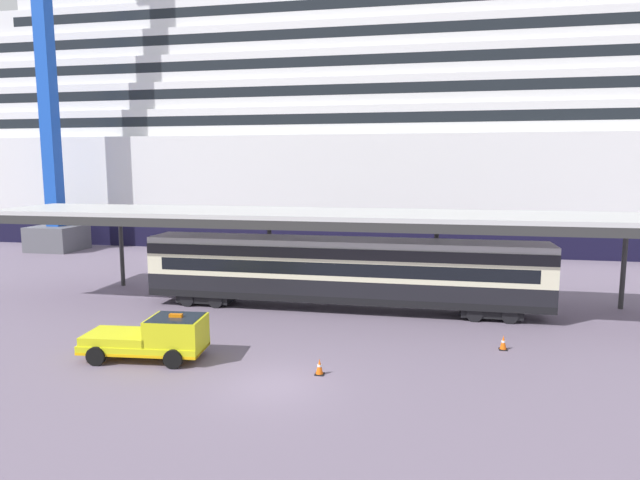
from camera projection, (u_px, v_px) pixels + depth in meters
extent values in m
plane|color=slate|center=(273.00, 385.00, 20.48)|extent=(400.00, 400.00, 0.00)
cube|color=black|center=(505.00, 223.00, 61.87)|extent=(144.28, 28.26, 3.35)
cube|color=silver|center=(507.00, 174.00, 61.10)|extent=(144.28, 28.26, 7.81)
cube|color=silver|center=(510.00, 127.00, 60.38)|extent=(132.74, 26.00, 2.74)
cube|color=black|center=(532.00, 115.00, 47.78)|extent=(126.97, 0.12, 0.99)
cube|color=silver|center=(511.00, 102.00, 60.00)|extent=(127.43, 24.96, 2.74)
cube|color=black|center=(532.00, 84.00, 47.91)|extent=(121.89, 0.12, 0.99)
cube|color=silver|center=(512.00, 76.00, 59.63)|extent=(122.12, 23.92, 2.74)
cube|color=black|center=(533.00, 53.00, 48.04)|extent=(116.81, 0.12, 0.99)
cube|color=silver|center=(513.00, 51.00, 59.25)|extent=(116.81, 22.88, 2.74)
cube|color=black|center=(533.00, 23.00, 48.17)|extent=(111.73, 0.12, 0.99)
cube|color=silver|center=(515.00, 25.00, 58.88)|extent=(111.50, 21.84, 2.74)
cube|color=silver|center=(344.00, 214.00, 31.03)|extent=(42.33, 6.31, 0.25)
cube|color=#2E2E2E|center=(335.00, 227.00, 28.11)|extent=(42.33, 0.20, 0.50)
cylinder|color=#2E2E2E|center=(121.00, 247.00, 37.14)|extent=(0.28, 0.28, 5.36)
cylinder|color=#2E2E2E|center=(270.00, 252.00, 35.11)|extent=(0.28, 0.28, 5.36)
cylinder|color=#2E2E2E|center=(436.00, 257.00, 33.08)|extent=(0.28, 0.28, 5.36)
cylinder|color=#2E2E2E|center=(624.00, 263.00, 31.05)|extent=(0.28, 0.28, 5.36)
cube|color=black|center=(342.00, 295.00, 31.18)|extent=(22.76, 2.80, 0.40)
cube|color=black|center=(342.00, 284.00, 31.09)|extent=(22.76, 2.80, 0.90)
cube|color=beige|center=(342.00, 266.00, 30.95)|extent=(22.76, 2.80, 1.20)
cube|color=black|center=(339.00, 270.00, 29.61)|extent=(20.94, 0.08, 0.72)
cube|color=black|center=(342.00, 251.00, 30.83)|extent=(22.76, 2.80, 0.60)
cube|color=#B1B1B1|center=(343.00, 242.00, 30.76)|extent=(22.76, 2.69, 0.36)
cube|color=black|center=(209.00, 295.00, 32.81)|extent=(3.20, 2.35, 0.50)
cylinder|color=black|center=(187.00, 300.00, 31.84)|extent=(0.84, 0.12, 0.84)
cylinder|color=black|center=(215.00, 301.00, 31.49)|extent=(0.84, 0.12, 0.84)
cube|color=black|center=(490.00, 309.00, 29.67)|extent=(3.20, 2.35, 0.50)
cylinder|color=black|center=(474.00, 314.00, 28.70)|extent=(0.84, 0.12, 0.84)
cylinder|color=black|center=(510.00, 316.00, 28.36)|extent=(0.84, 0.12, 0.84)
cube|color=yellow|center=(144.00, 345.00, 23.27)|extent=(5.36, 2.46, 0.36)
cube|color=#F2B20C|center=(145.00, 348.00, 23.29)|extent=(5.36, 2.48, 0.12)
cube|color=yellow|center=(176.00, 330.00, 23.02)|extent=(2.45, 2.12, 1.10)
cube|color=#19232D|center=(176.00, 322.00, 22.97)|extent=(2.24, 2.02, 0.44)
cube|color=orange|center=(176.00, 316.00, 22.93)|extent=(0.58, 0.25, 0.16)
cube|color=yellow|center=(121.00, 337.00, 23.33)|extent=(3.07, 2.17, 0.36)
cylinder|color=black|center=(190.00, 343.00, 24.11)|extent=(0.82, 0.32, 0.80)
cylinder|color=black|center=(173.00, 359.00, 22.14)|extent=(0.82, 0.32, 0.80)
cylinder|color=black|center=(119.00, 341.00, 24.45)|extent=(0.82, 0.32, 0.80)
cylinder|color=black|center=(96.00, 356.00, 22.48)|extent=(0.82, 0.32, 0.80)
cube|color=black|center=(320.00, 374.00, 21.54)|extent=(0.36, 0.36, 0.04)
cone|color=#EA590F|center=(320.00, 366.00, 21.50)|extent=(0.30, 0.30, 0.61)
cylinder|color=white|center=(320.00, 365.00, 21.49)|extent=(0.17, 0.17, 0.08)
cube|color=black|center=(198.00, 334.00, 26.61)|extent=(0.36, 0.36, 0.04)
cone|color=#EA590F|center=(198.00, 328.00, 26.56)|extent=(0.30, 0.30, 0.59)
cylinder|color=white|center=(198.00, 327.00, 26.56)|extent=(0.17, 0.17, 0.08)
cube|color=black|center=(503.00, 349.00, 24.43)|extent=(0.36, 0.36, 0.04)
cone|color=#EA590F|center=(503.00, 342.00, 24.39)|extent=(0.30, 0.30, 0.64)
cylinder|color=white|center=(503.00, 341.00, 24.38)|extent=(0.17, 0.17, 0.09)
cube|color=#595960|center=(57.00, 238.00, 52.92)|extent=(4.40, 4.40, 2.40)
cube|color=blue|center=(44.00, 36.00, 50.31)|extent=(1.30, 1.30, 35.62)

